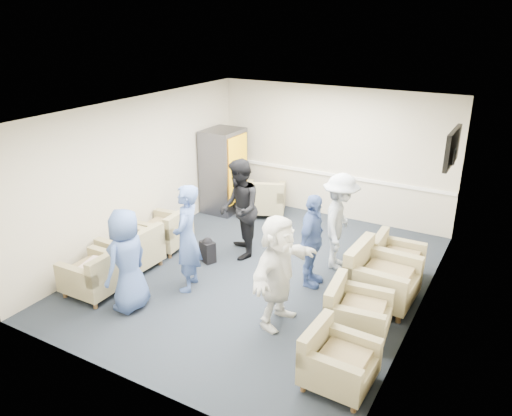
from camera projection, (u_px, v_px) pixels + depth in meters
The scene contains 25 objects.
floor at pixel (261, 274), 8.25m from camera, with size 6.00×6.00×0.00m, color black.
ceiling at pixel (262, 111), 7.26m from camera, with size 6.00×6.00×0.00m, color silver.
back_wall at pixel (332, 153), 10.19m from camera, with size 5.00×0.02×2.70m, color beige.
front_wall at pixel (126, 282), 5.33m from camera, with size 5.00×0.02×2.70m, color beige.
left_wall at pixel (139, 174), 8.90m from camera, with size 0.02×6.00×2.70m, color beige.
right_wall at pixel (426, 229), 6.61m from camera, with size 0.02×6.00×2.70m, color beige.
chair_rail at pixel (331, 175), 10.33m from camera, with size 4.98×0.04×0.06m, color white.
tv at pixel (452, 148), 7.84m from camera, with size 0.10×1.00×0.58m.
armchair_left_near at pixel (96, 276), 7.56m from camera, with size 0.79×0.79×0.63m.
armchair_left_mid at pixel (133, 251), 8.30m from camera, with size 0.84×0.84×0.65m.
armchair_left_far at pixel (167, 232), 9.05m from camera, with size 0.86×0.86×0.63m.
armchair_right_near at pixel (335, 362), 5.71m from camera, with size 0.78×0.78×0.60m.
armchair_right_midnear at pixel (354, 314), 6.60m from camera, with size 0.87×0.87×0.63m.
armchair_right_midfar at pixel (378, 279), 7.34m from camera, with size 0.96×0.96×0.74m.
armchair_right_far at pixel (394, 261), 8.04m from camera, with size 0.78×0.78×0.61m.
armchair_corner at pixel (264, 200), 10.56m from camera, with size 1.12×1.12×0.68m.
vending_machine at pixel (224, 171), 10.61m from camera, with size 0.72×0.84×1.78m.
backpack at pixel (208, 249), 8.58m from camera, with size 0.31×0.27×0.45m.
pillow at pixel (95, 266), 7.50m from camera, with size 0.42×0.32×0.12m, color beige.
person_front_left at pixel (127, 260), 7.04m from camera, with size 0.75×0.49×1.53m, color #3E5796.
person_mid_left at pixel (187, 238), 7.54m from camera, with size 0.62×0.41×1.69m, color #3E5796.
person_back_left at pixel (239, 209), 8.58m from camera, with size 0.85×0.66×1.75m, color black.
person_back_right at pixel (340, 222), 8.20m from camera, with size 1.06×0.61×1.64m, color silver.
person_mid_right at pixel (312, 241), 7.67m from camera, with size 0.88×0.37×1.50m, color #3E5796.
person_front_right at pixel (278, 271), 6.69m from camera, with size 1.48×0.47×1.60m, color white.
Camera 1 is at (3.52, -6.37, 4.03)m, focal length 35.00 mm.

